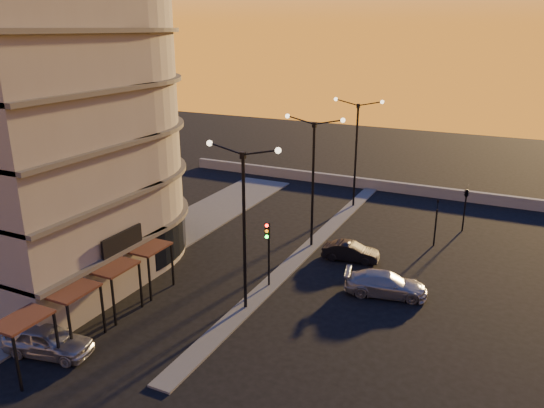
{
  "coord_description": "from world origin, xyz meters",
  "views": [
    {
      "loc": [
        12.96,
        -23.3,
        15.15
      ],
      "look_at": [
        -1.72,
        6.99,
        3.9
      ],
      "focal_mm": 35.0,
      "sensor_mm": 36.0,
      "label": 1
    }
  ],
  "objects_px": {
    "streetlamp_mid": "(313,172)",
    "car_hatchback": "(48,340)",
    "car_sedan": "(351,252)",
    "car_wagon": "(386,284)",
    "traffic_light_main": "(268,244)"
  },
  "relations": [
    {
      "from": "streetlamp_mid",
      "to": "car_hatchback",
      "type": "relative_size",
      "value": 2.16
    },
    {
      "from": "car_sedan",
      "to": "car_wagon",
      "type": "distance_m",
      "value": 5.12
    },
    {
      "from": "streetlamp_mid",
      "to": "car_sedan",
      "type": "xyz_separation_m",
      "value": [
        3.3,
        -1.09,
        -4.96
      ]
    },
    {
      "from": "car_sedan",
      "to": "car_hatchback",
      "type": "bearing_deg",
      "value": 142.58
    },
    {
      "from": "traffic_light_main",
      "to": "car_wagon",
      "type": "height_order",
      "value": "traffic_light_main"
    },
    {
      "from": "car_hatchback",
      "to": "streetlamp_mid",
      "type": "bearing_deg",
      "value": -31.66
    },
    {
      "from": "traffic_light_main",
      "to": "car_sedan",
      "type": "height_order",
      "value": "traffic_light_main"
    },
    {
      "from": "traffic_light_main",
      "to": "car_sedan",
      "type": "relative_size",
      "value": 1.11
    },
    {
      "from": "streetlamp_mid",
      "to": "car_sedan",
      "type": "distance_m",
      "value": 6.06
    },
    {
      "from": "streetlamp_mid",
      "to": "traffic_light_main",
      "type": "bearing_deg",
      "value": -90.0
    },
    {
      "from": "traffic_light_main",
      "to": "car_sedan",
      "type": "bearing_deg",
      "value": 61.32
    },
    {
      "from": "car_hatchback",
      "to": "car_sedan",
      "type": "xyz_separation_m",
      "value": [
        9.8,
        16.95,
        -0.12
      ]
    },
    {
      "from": "streetlamp_mid",
      "to": "car_wagon",
      "type": "distance_m",
      "value": 9.64
    },
    {
      "from": "traffic_light_main",
      "to": "car_hatchback",
      "type": "relative_size",
      "value": 0.97
    },
    {
      "from": "traffic_light_main",
      "to": "car_hatchback",
      "type": "bearing_deg",
      "value": -120.79
    }
  ]
}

